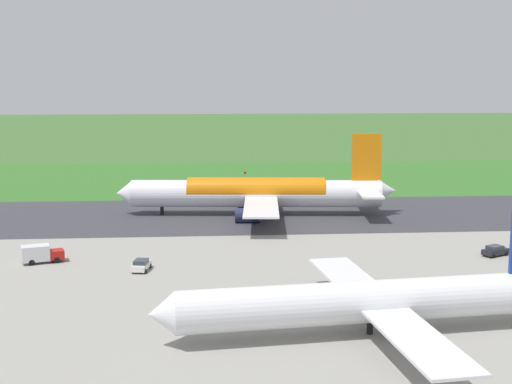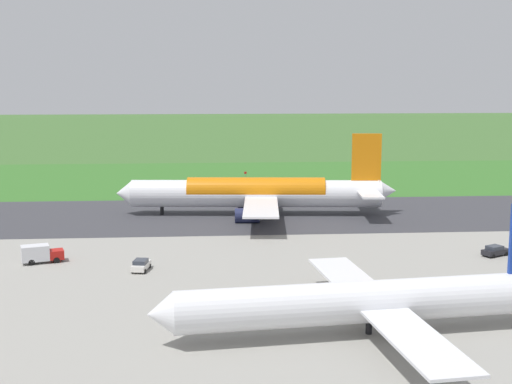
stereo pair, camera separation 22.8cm
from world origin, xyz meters
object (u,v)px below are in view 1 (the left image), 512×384
airliner_parked_mid (373,300)px  service_truck_baggage (41,254)px  service_car_followme (495,251)px  traffic_cone_orange (217,180)px  airliner_main (258,193)px  service_car_ops (141,265)px  no_stopping_sign (245,175)px

airliner_parked_mid → service_truck_baggage: bearing=-37.5°
service_car_followme → traffic_cone_orange: (39.80, -81.07, -0.57)m
airliner_main → service_car_followme: bearing=133.6°
service_truck_baggage → service_car_followme: size_ratio=1.36×
airliner_parked_mid → service_car_ops: airliner_parked_mid is taller
service_car_ops → no_stopping_sign: (-19.26, -84.25, 0.62)m
service_truck_baggage → no_stopping_sign: bearing=-113.2°
service_car_followme → traffic_cone_orange: size_ratio=8.29×
service_truck_baggage → service_car_ops: service_truck_baggage is taller
airliner_parked_mid → service_truck_baggage: airliner_parked_mid is taller
service_car_ops → traffic_cone_orange: bearing=-98.0°
no_stopping_sign → service_truck_baggage: bearing=66.8°
airliner_main → service_car_followme: (-32.71, 34.31, -3.51)m
airliner_parked_mid → service_truck_baggage: (40.50, -31.05, -2.20)m
service_truck_baggage → no_stopping_sign: service_truck_baggage is taller
service_truck_baggage → traffic_cone_orange: bearing=-108.4°
service_car_followme → traffic_cone_orange: bearing=-63.8°
no_stopping_sign → traffic_cone_orange: size_ratio=4.45×
service_car_ops → service_car_followme: bearing=-175.4°
service_car_followme → traffic_cone_orange: service_car_followme is taller
airliner_parked_mid → service_car_followme: size_ratio=9.90×
service_truck_baggage → no_stopping_sign: 86.10m
no_stopping_sign → traffic_cone_orange: no_stopping_sign is taller
airliner_main → no_stopping_sign: bearing=-90.3°
airliner_main → service_truck_baggage: bearing=44.7°
service_car_ops → airliner_parked_mid: bearing=134.9°
service_car_ops → traffic_cone_orange: 86.09m
airliner_main → traffic_cone_orange: bearing=-81.4°
service_car_followme → service_car_ops: (51.73, 4.19, 0.00)m
service_truck_baggage → airliner_main: bearing=-135.3°
service_truck_baggage → no_stopping_sign: size_ratio=2.54×
airliner_parked_mid → service_truck_baggage: 51.08m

